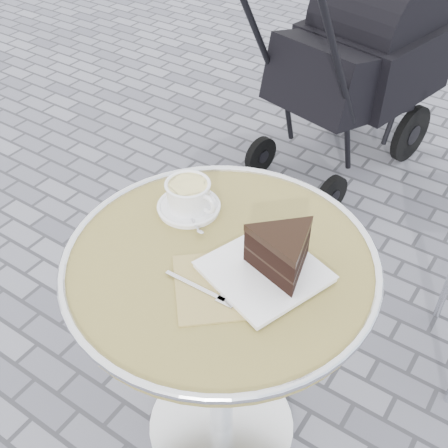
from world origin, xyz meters
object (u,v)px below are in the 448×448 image
Objects in this scene: cafe_table at (221,308)px; cappuccino_set at (189,198)px; baby_stroller at (356,72)px; cake_plate_set at (277,257)px.

cafe_table is 4.53× the size of cappuccino_set.
cafe_table is 1.58m from baby_stroller.
cappuccino_set reaches higher than cafe_table.
cappuccino_set is 0.45× the size of cake_plate_set.
cappuccino_set is at bearing -175.56° from cake_plate_set.
cafe_table is 0.68× the size of baby_stroller.
cappuccino_set is at bearing 147.80° from cafe_table.
baby_stroller is (-0.32, 1.55, -0.09)m from cafe_table.
baby_stroller is (-0.45, 1.52, -0.31)m from cake_plate_set.
cake_plate_set is (0.13, 0.03, 0.22)m from cafe_table.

